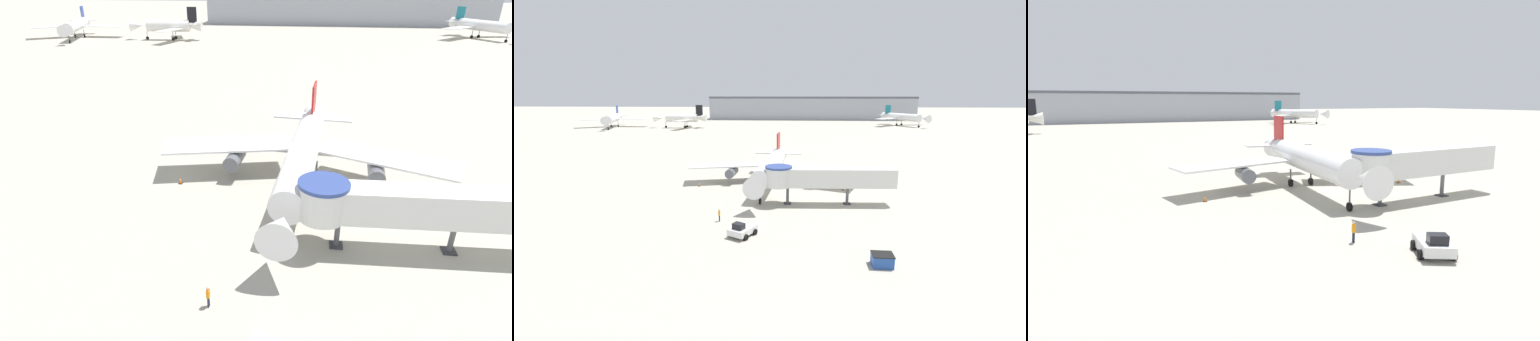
{
  "view_description": "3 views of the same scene",
  "coord_description": "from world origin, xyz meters",
  "views": [
    {
      "loc": [
        -0.43,
        -37.08,
        19.97
      ],
      "look_at": [
        -4.49,
        -6.74,
        5.28
      ],
      "focal_mm": 28.0,
      "sensor_mm": 36.0,
      "label": 1
    },
    {
      "loc": [
        3.11,
        -59.35,
        16.33
      ],
      "look_at": [
        -0.37,
        -5.62,
        4.35
      ],
      "focal_mm": 24.0,
      "sensor_mm": 36.0,
      "label": 2
    },
    {
      "loc": [
        -23.4,
        -41.62,
        10.79
      ],
      "look_at": [
        -4.27,
        -0.24,
        2.74
      ],
      "focal_mm": 28.0,
      "sensor_mm": 36.0,
      "label": 3
    }
  ],
  "objects": [
    {
      "name": "traffic_cone_starboard_wing",
      "position": [
        12.08,
        -1.06,
        0.37
      ],
      "size": [
        0.47,
        0.47,
        0.77
      ],
      "color": "black",
      "rests_on": "ground_plane"
    },
    {
      "name": "ground_crew_marshaller",
      "position": [
        -6.29,
        -17.33,
        0.97
      ],
      "size": [
        0.22,
        0.33,
        1.68
      ],
      "rotation": [
        0.0,
        0.0,
        4.65
      ],
      "color": "#1E2338",
      "rests_on": "ground_plane"
    },
    {
      "name": "background_jet_teal_tail",
      "position": [
        61.46,
        127.86,
        4.65
      ],
      "size": [
        30.38,
        29.42,
        10.59
      ],
      "rotation": [
        0.0,
        0.0,
        0.5
      ],
      "color": "white",
      "rests_on": "ground_plane"
    },
    {
      "name": "jet_bridge",
      "position": [
        7.48,
        -9.05,
        4.19
      ],
      "size": [
        19.51,
        4.11,
        5.86
      ],
      "rotation": [
        0.0,
        0.0,
        0.04
      ],
      "color": "silver",
      "rests_on": "ground_plane"
    },
    {
      "name": "main_airplane",
      "position": [
        -0.64,
        1.09,
        3.64
      ],
      "size": [
        32.25,
        29.08,
        8.55
      ],
      "rotation": [
        0.0,
        0.0,
        -0.09
      ],
      "color": "white",
      "rests_on": "ground_plane"
    },
    {
      "name": "traffic_cone_port_wing",
      "position": [
        -13.62,
        -0.13,
        0.35
      ],
      "size": [
        0.44,
        0.44,
        0.72
      ],
      "color": "black",
      "rests_on": "ground_plane"
    },
    {
      "name": "ground_plane",
      "position": [
        0.0,
        0.0,
        0.0
      ],
      "size": [
        800.0,
        800.0,
        0.0
      ],
      "primitive_type": "plane",
      "color": "#A8A393"
    },
    {
      "name": "pushback_tug_white",
      "position": [
        -2.61,
        -21.8,
        0.77
      ],
      "size": [
        3.48,
        3.97,
        1.77
      ],
      "rotation": [
        0.0,
        0.0,
        -0.49
      ],
      "color": "silver",
      "rests_on": "ground_plane"
    },
    {
      "name": "terminal_building",
      "position": [
        15.41,
        175.0,
        7.53
      ],
      "size": [
        133.12,
        21.15,
        15.05
      ],
      "color": "#999EA8",
      "rests_on": "ground_plane"
    },
    {
      "name": "traffic_cone_apron_front",
      "position": [
        -2.07,
        -22.66,
        0.38
      ],
      "size": [
        0.48,
        0.48,
        0.79
      ],
      "color": "black",
      "rests_on": "ground_plane"
    }
  ]
}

